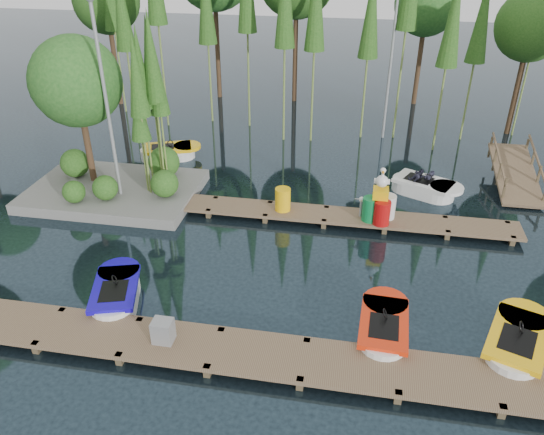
% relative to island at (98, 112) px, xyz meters
% --- Properties ---
extents(ground_plane, '(90.00, 90.00, 0.00)m').
position_rel_island_xyz_m(ground_plane, '(6.30, -3.29, -3.18)').
color(ground_plane, '#1D2C35').
extents(near_dock, '(18.00, 1.50, 0.50)m').
position_rel_island_xyz_m(near_dock, '(6.30, -7.79, -2.95)').
color(near_dock, brown).
rests_on(near_dock, ground).
extents(far_dock, '(15.00, 1.20, 0.50)m').
position_rel_island_xyz_m(far_dock, '(7.30, -0.79, -2.95)').
color(far_dock, brown).
rests_on(far_dock, ground).
extents(island, '(6.20, 4.20, 6.75)m').
position_rel_island_xyz_m(island, '(0.00, 0.00, 0.00)').
color(island, slate).
rests_on(island, ground).
extents(lamp_island, '(0.30, 0.30, 7.25)m').
position_rel_island_xyz_m(lamp_island, '(0.80, -0.79, 1.08)').
color(lamp_island, gray).
rests_on(lamp_island, ground).
extents(lamp_rear, '(0.30, 0.30, 7.25)m').
position_rel_island_xyz_m(lamp_rear, '(10.30, 7.71, 1.08)').
color(lamp_rear, gray).
rests_on(lamp_rear, ground).
extents(ramp, '(1.50, 3.94, 1.49)m').
position_rel_island_xyz_m(ramp, '(15.30, 3.21, -2.60)').
color(ramp, brown).
rests_on(ramp, ground).
extents(boat_blue, '(1.85, 2.80, 0.87)m').
position_rel_island_xyz_m(boat_blue, '(3.09, -6.24, -2.93)').
color(boat_blue, white).
rests_on(boat_blue, ground).
extents(boat_red, '(1.28, 2.64, 0.87)m').
position_rel_island_xyz_m(boat_red, '(10.28, -6.37, -2.93)').
color(boat_red, white).
rests_on(boat_red, ground).
extents(boat_yellow_near, '(2.16, 3.05, 0.94)m').
position_rel_island_xyz_m(boat_yellow_near, '(13.44, -6.36, -2.91)').
color(boat_yellow_near, white).
rests_on(boat_yellow_near, ground).
extents(boat_yellow_far, '(2.86, 2.01, 1.31)m').
position_rel_island_xyz_m(boat_yellow_far, '(1.08, 3.51, -2.91)').
color(boat_yellow_far, white).
rests_on(boat_yellow_far, ground).
extents(boat_white_far, '(2.97, 2.29, 1.28)m').
position_rel_island_xyz_m(boat_white_far, '(11.83, 1.93, -2.90)').
color(boat_white_far, white).
rests_on(boat_white_far, ground).
extents(utility_cabinet, '(0.49, 0.41, 0.59)m').
position_rel_island_xyz_m(utility_cabinet, '(5.04, -7.79, -2.59)').
color(utility_cabinet, gray).
rests_on(utility_cabinet, near_dock).
extents(yellow_barrel, '(0.54, 0.54, 0.81)m').
position_rel_island_xyz_m(yellow_barrel, '(6.82, -0.79, -2.48)').
color(yellow_barrel, yellow).
rests_on(yellow_barrel, far_dock).
extents(drum_cluster, '(1.11, 1.01, 1.91)m').
position_rel_island_xyz_m(drum_cluster, '(10.13, -0.94, -2.32)').
color(drum_cluster, '#0D7537').
rests_on(drum_cluster, far_dock).
extents(seagull_post, '(0.47, 0.25, 0.75)m').
position_rel_island_xyz_m(seagull_post, '(9.51, -0.79, -2.38)').
color(seagull_post, gray).
rests_on(seagull_post, far_dock).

